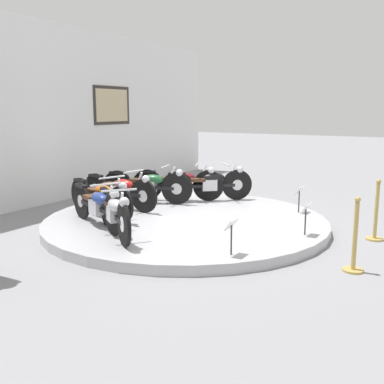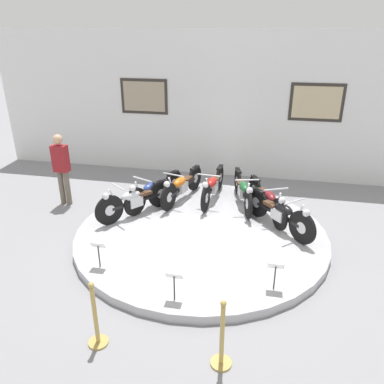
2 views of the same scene
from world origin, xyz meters
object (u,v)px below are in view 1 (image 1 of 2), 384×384
Objects in this scene: motorcycle_red at (120,189)px; info_placard_front_left at (231,229)px; motorcycle_green at (148,184)px; info_placard_front_centre at (306,212)px; stanchion_post_right_of_entry at (376,220)px; motorcycle_orange at (101,196)px; motorcycle_black at (209,183)px; motorcycle_silver at (114,211)px; stanchion_post_left_of_entry at (354,247)px; motorcycle_blue at (97,204)px; motorcycle_maroon at (179,182)px; info_placard_front_right at (299,194)px.

motorcycle_red is 3.54m from info_placard_front_left.
motorcycle_green is 3.84× the size of info_placard_front_centre.
motorcycle_green is at bearing 78.46° from info_placard_front_centre.
stanchion_post_right_of_entry is at bearing -32.49° from info_placard_front_left.
motorcycle_orange is 1.48m from motorcycle_green.
motorcycle_orange is at bearing 75.95° from info_placard_front_left.
info_placard_front_centre is at bearing -121.11° from motorcycle_black.
stanchion_post_right_of_entry reaches higher than motorcycle_silver.
motorcycle_orange and motorcycle_red have the same top height.
stanchion_post_left_of_entry is at bearing -66.74° from info_placard_front_left.
stanchion_post_right_of_entry is at bearing -62.32° from motorcycle_blue.
motorcycle_red is 1.97m from motorcycle_black.
motorcycle_silver is 0.88× the size of motorcycle_blue.
stanchion_post_right_of_entry is at bearing -96.21° from motorcycle_maroon.
motorcycle_maroon is 2.63m from info_placard_front_right.
motorcycle_maroon is 3.85m from info_placard_front_left.
motorcycle_orange is 3.81× the size of info_placard_front_centre.
motorcycle_green is 3.84× the size of info_placard_front_left.
motorcycle_blue is 1.21× the size of motorcycle_black.
motorcycle_maroon is (0.57, -0.43, 0.00)m from motorcycle_green.
motorcycle_silver reaches higher than info_placard_front_right.
stanchion_post_left_of_entry is at bearing -91.47° from motorcycle_orange.
motorcycle_maroon is (1.31, -0.58, 0.01)m from motorcycle_red.
stanchion_post_right_of_entry is (1.72, 0.00, 0.00)m from stanchion_post_left_of_entry.
info_placard_front_right is 0.50× the size of stanchion_post_left_of_entry.
motorcycle_red is 3.54m from info_placard_front_right.
motorcycle_maroon reaches higher than motorcycle_red.
info_placard_front_left is at bearing -146.61° from motorcycle_black.
motorcycle_blue is 3.62× the size of info_placard_front_right.
motorcycle_black is (2.32, -1.02, 0.01)m from motorcycle_orange.
info_placard_front_left is (-0.20, -2.62, -0.02)m from motorcycle_blue.
info_placard_front_centre is 1.27m from stanchion_post_right_of_entry.
motorcycle_blue is 1.43m from motorcycle_red.
stanchion_post_right_of_entry is (0.86, -4.71, -0.21)m from motorcycle_red.
stanchion_post_left_of_entry is at bearing 180.00° from stanchion_post_right_of_entry.
motorcycle_orange is 0.75m from motorcycle_red.
stanchion_post_left_of_entry is at bearing -83.79° from motorcycle_blue.
motorcycle_blue is 3.46m from info_placard_front_centre.
info_placard_front_left is 1.00× the size of info_placard_front_right.
info_placard_front_left is at bearing 180.00° from info_placard_front_right.
motorcycle_orange is 1.05× the size of motorcycle_maroon.
motorcycle_silver is at bearing 146.63° from info_placard_front_right.
motorcycle_maroon is at bearing 0.03° from motorcycle_blue.
info_placard_front_centre is (-1.57, -2.61, -0.03)m from motorcycle_black.
motorcycle_blue is at bearing -168.20° from motorcycle_green.
motorcycle_black is 2.98× the size of info_placard_front_right.
motorcycle_green is at bearing 11.80° from motorcycle_blue.
motorcycle_black is at bearing 55.46° from stanchion_post_left_of_entry.
motorcycle_silver reaches higher than info_placard_front_left.
motorcycle_green is 0.71m from motorcycle_maroon.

